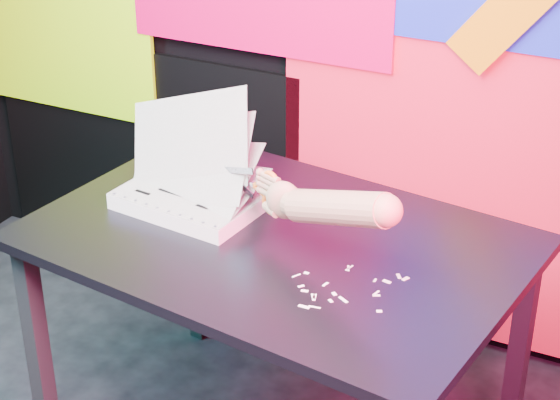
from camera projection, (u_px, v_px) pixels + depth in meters
The scene contains 7 objects.
room at pixel (8, 92), 1.68m from camera, with size 3.01×3.01×2.71m.
backdrop at pixel (345, 63), 3.00m from camera, with size 2.88×0.05×2.08m.
work_table at pixel (277, 264), 2.46m from camera, with size 1.35×0.99×0.75m.
printout_stack at pixel (192, 195), 2.56m from camera, with size 0.44×0.32×0.36m.
scissors at pixel (267, 191), 2.37m from camera, with size 0.21×0.09×0.12m.
hand_forearm at pixel (329, 206), 2.20m from camera, with size 0.43×0.21×0.19m.
paper_clippings at pixel (343, 289), 2.20m from camera, with size 0.26×0.23×0.00m.
Camera 1 is at (1.14, -1.20, 1.96)m, focal length 60.00 mm.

